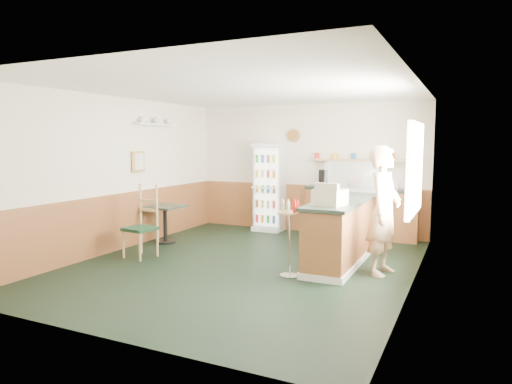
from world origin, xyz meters
The scene contains 13 objects.
ground centered at (0.00, 0.00, 0.00)m, with size 6.00×6.00×0.00m, color black.
room_envelope centered at (-0.23, 0.73, 1.52)m, with size 5.04×6.02×2.72m.
service_counter centered at (1.35, 1.07, 0.46)m, with size 0.68×3.01×1.01m.
back_counter centered at (1.19, 2.80, 0.55)m, with size 2.24×0.42×1.69m.
drinks_fridge centered at (-0.76, 2.74, 0.94)m, with size 0.62×0.53×1.89m.
display_case centered at (1.35, 1.61, 1.29)m, with size 0.98×0.51×0.56m.
cash_register centered at (1.35, 0.05, 1.12)m, with size 0.40×0.42×0.23m, color beige.
shopkeeper centered at (2.05, 0.39, 0.93)m, with size 0.62×0.45×1.86m, color tan.
condiment_stand centered at (0.87, -0.29, 0.72)m, with size 0.35×0.35×1.09m.
newspaper_rack centered at (0.99, 1.13, 0.50)m, with size 0.09×0.46×0.54m.
cafe_table centered at (-2.05, 0.74, 0.51)m, with size 0.67×0.67×0.72m.
cafe_chair centered at (-1.76, -0.23, 0.63)m, with size 0.51×0.51×1.21m.
dog_doorstop centered at (0.79, 0.69, 0.13)m, with size 0.23×0.29×0.27m.
Camera 1 is at (3.15, -6.23, 1.91)m, focal length 32.00 mm.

